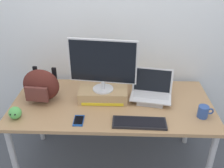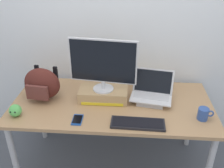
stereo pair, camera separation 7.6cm
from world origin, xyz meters
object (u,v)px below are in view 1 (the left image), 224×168
open_laptop (151,95)px  coffee_mug (203,112)px  messenger_backpack (41,85)px  toner_box_yellow (103,94)px  toner_box_cyan (148,79)px  desktop_monitor (103,64)px  cell_phone (79,121)px  plush_toy (15,113)px  external_keyboard (139,123)px

open_laptop → coffee_mug: size_ratio=3.06×
open_laptop → messenger_backpack: size_ratio=1.13×
messenger_backpack → coffee_mug: (1.34, -0.21, -0.09)m
toner_box_yellow → toner_box_cyan: size_ratio=1.32×
desktop_monitor → cell_phone: (-0.17, -0.32, -0.34)m
cell_phone → toner_box_yellow: bearing=61.8°
open_laptop → messenger_backpack: messenger_backpack is taller
desktop_monitor → cell_phone: size_ratio=4.20×
desktop_monitor → toner_box_cyan: desktop_monitor is taller
toner_box_yellow → toner_box_cyan: bearing=36.1°
toner_box_cyan → cell_phone: bearing=-133.1°
plush_toy → toner_box_yellow: bearing=24.2°
toner_box_yellow → external_keyboard: size_ratio=1.02×
coffee_mug → cell_phone: bearing=-174.7°
desktop_monitor → open_laptop: (0.42, 0.00, -0.29)m
messenger_backpack → plush_toy: messenger_backpack is taller
external_keyboard → open_laptop: bearing=72.5°
open_laptop → coffee_mug: (0.39, -0.24, -0.01)m
toner_box_yellow → coffee_mug: toner_box_yellow is taller
messenger_backpack → toner_box_cyan: 1.01m
open_laptop → toner_box_cyan: size_ratio=1.19×
toner_box_yellow → desktop_monitor: bearing=-99.1°
external_keyboard → plush_toy: size_ratio=4.16×
external_keyboard → toner_box_cyan: bearing=81.2°
external_keyboard → messenger_backpack: 0.90m
external_keyboard → plush_toy: plush_toy is taller
open_laptop → external_keyboard: (-0.12, -0.35, -0.04)m
messenger_backpack → cell_phone: bearing=-33.5°
toner_box_yellow → plush_toy: size_ratio=4.22×
toner_box_yellow → cell_phone: bearing=-117.7°
desktop_monitor → external_keyboard: bearing=-42.1°
desktop_monitor → cell_phone: bearing=-111.0°
toner_box_yellow → open_laptop: (0.42, 0.00, 0.00)m
coffee_mug → toner_box_cyan: 0.66m
cell_phone → toner_box_cyan: toner_box_cyan is taller
external_keyboard → messenger_backpack: (-0.83, 0.32, 0.13)m
toner_box_cyan → open_laptop: bearing=-89.7°
toner_box_cyan → toner_box_yellow: bearing=-143.9°
messenger_backpack → external_keyboard: bearing=-14.7°
desktop_monitor → plush_toy: (-0.67, -0.30, -0.29)m
desktop_monitor → messenger_backpack: 0.57m
messenger_backpack → toner_box_cyan: messenger_backpack is taller
desktop_monitor → external_keyboard: 0.56m
toner_box_yellow → plush_toy: toner_box_yellow is taller
external_keyboard → coffee_mug: bearing=13.7°
external_keyboard → toner_box_cyan: toner_box_cyan is taller
plush_toy → external_keyboard: bearing=-2.4°
desktop_monitor → messenger_backpack: (-0.53, -0.02, -0.20)m
desktop_monitor → coffee_mug: 0.89m
coffee_mug → cell_phone: coffee_mug is taller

